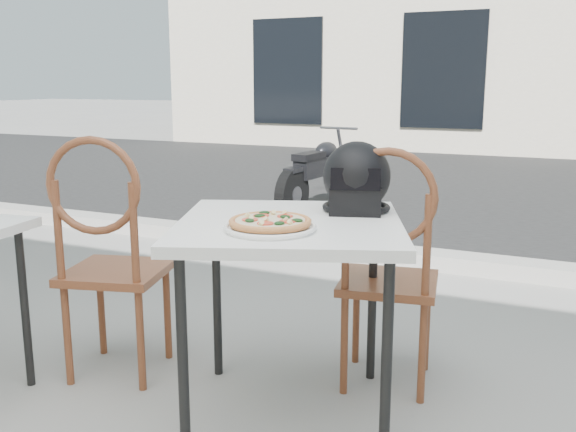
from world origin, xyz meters
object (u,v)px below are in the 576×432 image
at_px(plate, 270,228).
at_px(cafe_chair_side, 107,247).
at_px(cafe_chair_main, 388,258).
at_px(pizza, 270,221).
at_px(motorcycle, 321,175).
at_px(cafe_table_main, 290,239).
at_px(helmet, 357,181).

relative_size(plate, cafe_chair_side, 0.31).
relative_size(cafe_chair_main, cafe_chair_side, 0.97).
relative_size(pizza, motorcycle, 0.22).
bearing_deg(cafe_table_main, motorcycle, 110.19).
distance_m(cafe_table_main, motorcycle, 4.46).
bearing_deg(motorcycle, cafe_chair_side, -76.20).
bearing_deg(cafe_chair_main, plate, 53.40).
distance_m(cafe_table_main, plate, 0.21).
bearing_deg(cafe_chair_side, motorcycle, -97.00).
bearing_deg(helmet, pizza, -126.03).
distance_m(helmet, motorcycle, 4.27).
bearing_deg(pizza, cafe_table_main, 91.75).
bearing_deg(plate, pizza, 56.54).
bearing_deg(motorcycle, plate, -65.31).
relative_size(cafe_table_main, cafe_chair_main, 1.02).
distance_m(plate, helmet, 0.53).
height_order(plate, cafe_chair_main, cafe_chair_main).
height_order(cafe_table_main, cafe_chair_side, cafe_chair_side).
xyz_separation_m(plate, cafe_chair_main, (0.29, 0.58, -0.23)).
bearing_deg(cafe_table_main, cafe_chair_main, 52.83).
relative_size(plate, motorcycle, 0.20).
bearing_deg(plate, helmet, 70.50).
bearing_deg(cafe_chair_main, pizza, 53.40).
bearing_deg(plate, cafe_chair_main, 63.23).
relative_size(cafe_table_main, cafe_chair_side, 0.99).
height_order(cafe_chair_main, motorcycle, cafe_chair_main).
height_order(plate, helmet, helmet).
height_order(cafe_table_main, helmet, helmet).
distance_m(cafe_chair_main, cafe_chair_side, 1.27).
bearing_deg(pizza, cafe_chair_main, 63.23).
distance_m(cafe_chair_main, motorcycle, 4.20).
bearing_deg(helmet, plate, -126.04).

